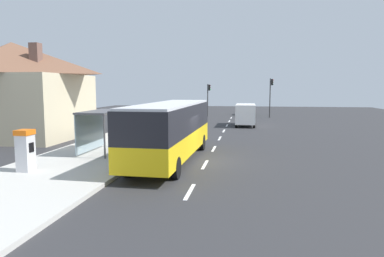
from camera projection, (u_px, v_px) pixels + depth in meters
name	position (u px, v px, depth m)	size (l,w,h in m)	color
ground_plane	(221.00, 131.00, 33.60)	(56.00, 92.00, 0.04)	#2D2D30
sidewalk_platform	(107.00, 150.00, 22.79)	(6.20, 30.00, 0.18)	beige
lane_stripe_seg_0	(190.00, 192.00, 13.92)	(0.16, 2.20, 0.01)	silver
lane_stripe_seg_1	(205.00, 165.00, 18.83)	(0.16, 2.20, 0.01)	silver
lane_stripe_seg_2	(214.00, 149.00, 23.74)	(0.16, 2.20, 0.01)	silver
lane_stripe_seg_3	(220.00, 138.00, 28.65)	(0.16, 2.20, 0.01)	silver
lane_stripe_seg_4	(224.00, 131.00, 33.56)	(0.16, 2.20, 0.01)	silver
lane_stripe_seg_5	(227.00, 125.00, 38.47)	(0.16, 2.20, 0.01)	silver
lane_stripe_seg_6	(229.00, 121.00, 43.37)	(0.16, 2.20, 0.01)	silver
lane_stripe_seg_7	(231.00, 118.00, 48.28)	(0.16, 2.20, 0.01)	silver
bus	(171.00, 128.00, 19.53)	(2.80, 11.07, 3.21)	yellow
white_van	(245.00, 113.00, 37.98)	(2.04, 5.20, 2.30)	white
sedan_near	(247.00, 110.00, 53.46)	(1.95, 4.45, 1.52)	#195933
ticket_machine	(25.00, 150.00, 16.52)	(0.66, 0.76, 1.94)	silver
recycling_bin_orange	(138.00, 143.00, 21.93)	(0.52, 0.52, 0.95)	orange
recycling_bin_red	(141.00, 141.00, 22.61)	(0.52, 0.52, 0.95)	red
recycling_bin_green	(144.00, 140.00, 23.30)	(0.52, 0.52, 0.95)	green
recycling_bin_yellow	(147.00, 138.00, 23.99)	(0.52, 0.52, 0.95)	yellow
traffic_light_near_side	(271.00, 92.00, 48.34)	(0.49, 0.28, 5.30)	#2D2D2D
traffic_light_far_side	(208.00, 95.00, 50.49)	(0.49, 0.28, 4.57)	#2D2D2D
house_behind_platform	(14.00, 90.00, 28.61)	(10.71, 8.79, 7.63)	#C6B793
bus_shelter	(98.00, 120.00, 21.38)	(1.80, 4.00, 2.50)	#4C4C51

